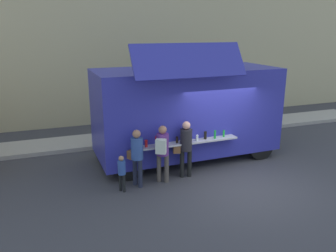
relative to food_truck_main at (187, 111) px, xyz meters
The scene contains 9 objects.
ground_plane 2.95m from the food_truck_main, 75.42° to the right, with size 60.00×60.00×0.00m, color #38383D.
curb_strip 5.04m from the food_truck_main, 146.80° to the left, with size 28.00×1.60×0.15m, color #9E998E.
building_behind 7.84m from the food_truck_main, 114.74° to the left, with size 32.00×2.40×9.63m, color tan.
food_truck_main is the anchor object (origin of this frame).
trash_bin 4.79m from the food_truck_main, 29.95° to the left, with size 0.60×0.60×1.01m, color #2D5E38.
customer_front_ordering 1.72m from the food_truck_main, 114.26° to the right, with size 0.56×0.35×1.71m.
customer_mid_with_backpack 2.22m from the food_truck_main, 131.72° to the right, with size 0.47×0.55×1.68m.
customer_rear_waiting 2.74m from the food_truck_main, 144.11° to the right, with size 0.39×0.53×1.64m.
child_near_queue 3.32m from the food_truck_main, 146.37° to the right, with size 0.21×0.21×1.03m.
Camera 1 is at (-4.96, -7.67, 4.25)m, focal length 36.21 mm.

